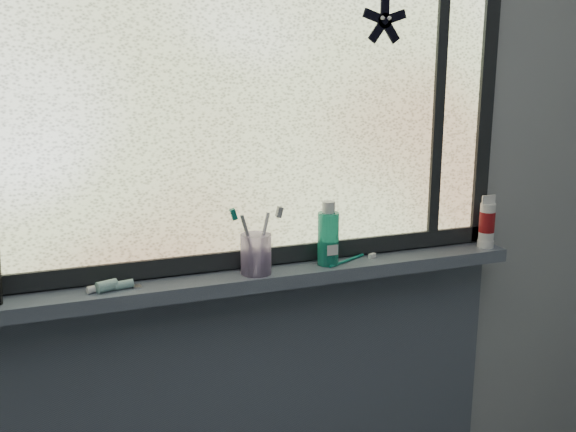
# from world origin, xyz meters

# --- Properties ---
(wall_back) EXTENTS (3.00, 0.01, 2.50)m
(wall_back) POSITION_xyz_m (0.00, 1.30, 1.25)
(wall_back) COLOR #9EA3A8
(wall_back) RESTS_ON ground
(windowsill) EXTENTS (1.62, 0.14, 0.04)m
(windowsill) POSITION_xyz_m (0.00, 1.23, 1.00)
(windowsill) COLOR #4E5868
(windowsill) RESTS_ON wall_back
(sill_apron) EXTENTS (1.62, 0.02, 0.98)m
(sill_apron) POSITION_xyz_m (0.00, 1.29, 0.49)
(sill_apron) COLOR #4E5868
(sill_apron) RESTS_ON floor
(window_pane) EXTENTS (1.50, 0.01, 1.00)m
(window_pane) POSITION_xyz_m (0.00, 1.28, 1.53)
(window_pane) COLOR silver
(window_pane) RESTS_ON wall_back
(frame_bottom) EXTENTS (1.60, 0.03, 0.05)m
(frame_bottom) POSITION_xyz_m (0.00, 1.28, 1.05)
(frame_bottom) COLOR black
(frame_bottom) RESTS_ON windowsill
(frame_right) EXTENTS (0.05, 0.03, 1.10)m
(frame_right) POSITION_xyz_m (0.78, 1.28, 1.53)
(frame_right) COLOR black
(frame_right) RESTS_ON wall_back
(frame_mullion) EXTENTS (0.03, 0.03, 1.00)m
(frame_mullion) POSITION_xyz_m (0.60, 1.28, 1.53)
(frame_mullion) COLOR black
(frame_mullion) RESTS_ON wall_back
(starfish_sticker) EXTENTS (0.15, 0.02, 0.15)m
(starfish_sticker) POSITION_xyz_m (0.40, 1.27, 1.72)
(starfish_sticker) COLOR black
(starfish_sticker) RESTS_ON window_pane
(toothpaste_tube) EXTENTS (0.17, 0.08, 0.03)m
(toothpaste_tube) POSITION_xyz_m (-0.41, 1.21, 1.03)
(toothpaste_tube) COLOR silver
(toothpaste_tube) RESTS_ON windowsill
(toothbrush_cup) EXTENTS (0.09, 0.09, 0.11)m
(toothbrush_cup) POSITION_xyz_m (-0.02, 1.21, 1.08)
(toothbrush_cup) COLOR #CDAFE8
(toothbrush_cup) RESTS_ON windowsill
(toothbrush_lying) EXTENTS (0.19, 0.11, 0.01)m
(toothbrush_lying) POSITION_xyz_m (0.27, 1.22, 1.03)
(toothbrush_lying) COLOR #0C7060
(toothbrush_lying) RESTS_ON windowsill
(mouthwash_bottle) EXTENTS (0.08, 0.08, 0.16)m
(mouthwash_bottle) POSITION_xyz_m (0.21, 1.22, 1.12)
(mouthwash_bottle) COLOR teal
(mouthwash_bottle) RESTS_ON windowsill
(cream_tube) EXTENTS (0.06, 0.06, 0.12)m
(cream_tube) POSITION_xyz_m (0.77, 1.21, 1.11)
(cream_tube) COLOR silver
(cream_tube) RESTS_ON windowsill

